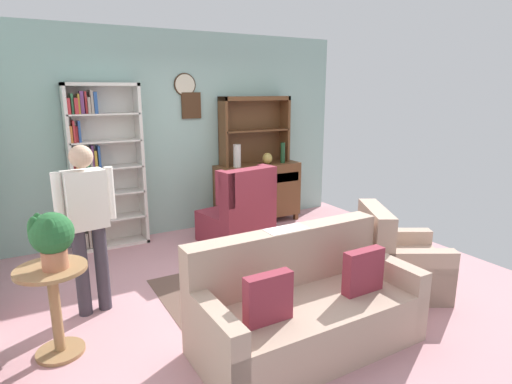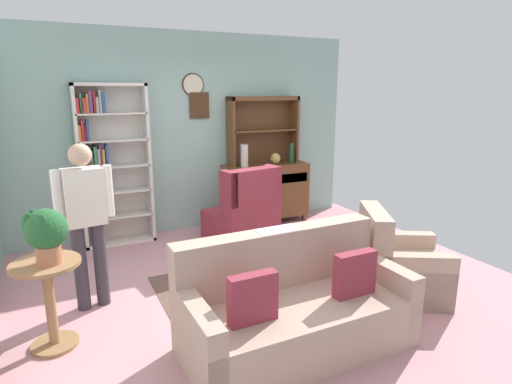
% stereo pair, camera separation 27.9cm
% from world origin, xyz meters
% --- Properties ---
extents(ground_plane, '(5.40, 4.60, 0.02)m').
position_xyz_m(ground_plane, '(0.00, 0.00, -0.01)').
color(ground_plane, '#C68C93').
extents(wall_back, '(5.00, 0.09, 2.80)m').
position_xyz_m(wall_back, '(0.00, 2.13, 1.41)').
color(wall_back, '#93B7AD').
rests_on(wall_back, ground_plane).
extents(area_rug, '(2.44, 1.87, 0.01)m').
position_xyz_m(area_rug, '(0.20, -0.30, 0.00)').
color(area_rug, brown).
rests_on(area_rug, ground_plane).
extents(bookshelf, '(0.90, 0.30, 2.10)m').
position_xyz_m(bookshelf, '(-1.19, 1.94, 1.06)').
color(bookshelf, silver).
rests_on(bookshelf, ground_plane).
extents(sideboard, '(1.30, 0.45, 0.92)m').
position_xyz_m(sideboard, '(1.07, 1.86, 0.51)').
color(sideboard, brown).
rests_on(sideboard, ground_plane).
extents(sideboard_hutch, '(1.10, 0.26, 1.00)m').
position_xyz_m(sideboard_hutch, '(1.07, 1.97, 1.56)').
color(sideboard_hutch, brown).
rests_on(sideboard_hutch, sideboard).
extents(vase_tall, '(0.11, 0.11, 0.33)m').
position_xyz_m(vase_tall, '(0.68, 1.78, 1.09)').
color(vase_tall, beige).
rests_on(vase_tall, sideboard).
extents(vase_round, '(0.15, 0.15, 0.17)m').
position_xyz_m(vase_round, '(1.20, 1.79, 1.01)').
color(vase_round, tan).
rests_on(vase_round, sideboard).
extents(bottle_wine, '(0.07, 0.07, 0.31)m').
position_xyz_m(bottle_wine, '(1.46, 1.77, 1.08)').
color(bottle_wine, '#194223').
rests_on(bottle_wine, sideboard).
extents(couch_floral, '(1.81, 0.88, 0.90)m').
position_xyz_m(couch_floral, '(-0.22, -1.15, 0.31)').
color(couch_floral, tan).
rests_on(couch_floral, ground_plane).
extents(armchair_floral, '(1.05, 1.03, 0.88)m').
position_xyz_m(armchair_floral, '(1.17, -0.85, 0.29)').
color(armchair_floral, tan).
rests_on(armchair_floral, ground_plane).
extents(wingback_chair, '(0.91, 0.92, 1.05)m').
position_xyz_m(wingback_chair, '(0.39, 1.16, 0.38)').
color(wingback_chair, maroon).
rests_on(wingback_chair, ground_plane).
extents(plant_stand, '(0.52, 0.52, 0.73)m').
position_xyz_m(plant_stand, '(-1.96, -0.32, 0.45)').
color(plant_stand, '#997047').
rests_on(plant_stand, ground_plane).
extents(potted_plant_large, '(0.31, 0.31, 0.43)m').
position_xyz_m(potted_plant_large, '(-1.93, -0.36, 0.98)').
color(potted_plant_large, '#AD6B4C').
rests_on(potted_plant_large, plant_stand).
extents(person_reading, '(0.53, 0.24, 1.56)m').
position_xyz_m(person_reading, '(-1.61, 0.23, 0.91)').
color(person_reading, '#38333D').
rests_on(person_reading, ground_plane).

